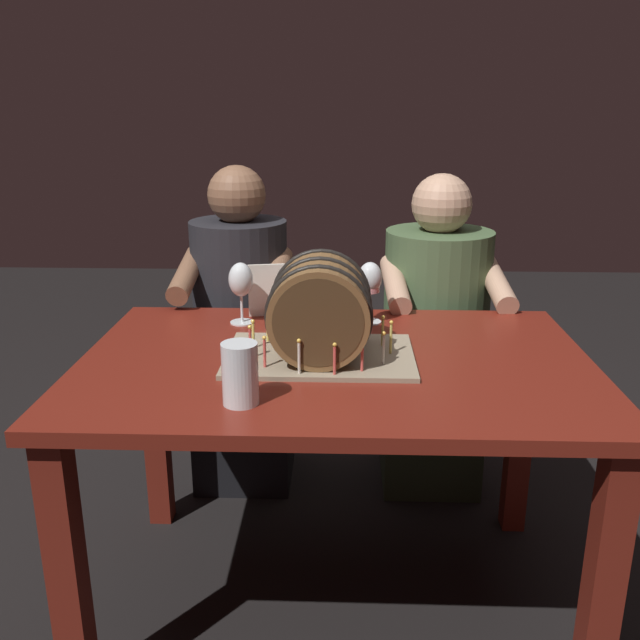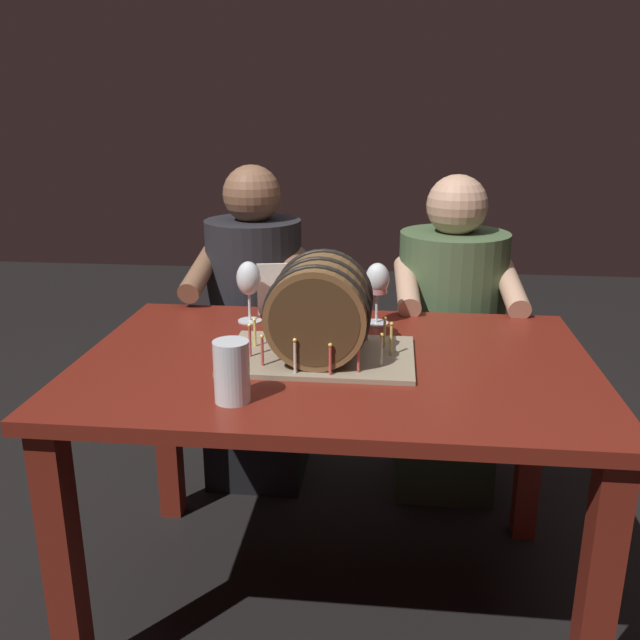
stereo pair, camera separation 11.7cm
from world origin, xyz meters
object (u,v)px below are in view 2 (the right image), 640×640
object	(u,v)px
wine_glass_empty	(249,280)
person_seated_right	(449,348)
barrel_cake	(320,312)
beer_pint	(232,374)
wine_glass_rose	(377,282)
person_seated_left	(256,342)
wine_glass_amber	(303,280)
menu_card	(276,289)
dining_table	(335,399)

from	to	relation	value
wine_glass_empty	person_seated_right	distance (m)	0.79
wine_glass_empty	barrel_cake	bearing A→B (deg)	-49.45
beer_pint	barrel_cake	bearing A→B (deg)	60.59
wine_glass_rose	wine_glass_empty	bearing A→B (deg)	-177.24
barrel_cake	wine_glass_empty	bearing A→B (deg)	130.55
wine_glass_empty	beer_pint	size ratio (longest dim) A/B	1.32
beer_pint	person_seated_left	size ratio (longest dim) A/B	0.12
wine_glass_rose	person_seated_left	distance (m)	0.65
wine_glass_amber	barrel_cake	bearing A→B (deg)	-74.46
wine_glass_empty	menu_card	bearing A→B (deg)	48.52
person_seated_right	wine_glass_rose	bearing A→B (deg)	-124.22
menu_card	person_seated_right	size ratio (longest dim) A/B	0.14
menu_card	person_seated_left	distance (m)	0.43
wine_glass_empty	person_seated_right	size ratio (longest dim) A/B	0.16
person_seated_left	beer_pint	bearing A→B (deg)	-81.47
person_seated_right	person_seated_left	bearing A→B (deg)	-179.98
beer_pint	wine_glass_rose	bearing A→B (deg)	63.16
barrel_cake	person_seated_right	distance (m)	0.82
dining_table	person_seated_left	bearing A→B (deg)	117.26
beer_pint	person_seated_right	distance (m)	1.11
dining_table	barrel_cake	xyz separation A→B (m)	(-0.04, 0.00, 0.23)
person_seated_left	person_seated_right	size ratio (longest dim) A/B	1.02
wine_glass_rose	beer_pint	world-z (taller)	wine_glass_rose
wine_glass_amber	person_seated_right	bearing A→B (deg)	37.80
person_seated_left	wine_glass_rose	bearing A→B (deg)	-39.68
person_seated_left	person_seated_right	world-z (taller)	person_seated_left
barrel_cake	wine_glass_amber	size ratio (longest dim) A/B	2.61
barrel_cake	beer_pint	world-z (taller)	barrel_cake
wine_glass_empty	person_seated_left	bearing A→B (deg)	99.40
barrel_cake	wine_glass_empty	xyz separation A→B (m)	(-0.24, 0.28, 0.00)
dining_table	wine_glass_rose	distance (m)	0.39
wine_glass_empty	person_seated_left	distance (m)	0.50
wine_glass_rose	menu_card	size ratio (longest dim) A/B	1.13
beer_pint	person_seated_left	world-z (taller)	person_seated_left
barrel_cake	person_seated_right	xyz separation A→B (m)	(0.38, 0.66, -0.32)
wine_glass_rose	wine_glass_amber	size ratio (longest dim) A/B	1.00
wine_glass_amber	beer_pint	xyz separation A→B (m)	(-0.08, -0.58, -0.06)
wine_glass_empty	menu_card	xyz separation A→B (m)	(0.07, 0.07, -0.05)
wine_glass_rose	wine_glass_amber	distance (m)	0.22
dining_table	menu_card	world-z (taller)	menu_card
person_seated_left	wine_glass_amber	bearing A→B (deg)	-58.69
wine_glass_amber	menu_card	world-z (taller)	wine_glass_amber
barrel_cake	person_seated_left	bearing A→B (deg)	114.61
wine_glass_amber	person_seated_left	distance (m)	0.53
menu_card	wine_glass_amber	bearing A→B (deg)	-42.14
dining_table	wine_glass_empty	bearing A→B (deg)	134.59
dining_table	wine_glass_amber	xyz separation A→B (m)	(-0.12, 0.30, 0.24)
wine_glass_empty	beer_pint	world-z (taller)	wine_glass_empty
dining_table	barrel_cake	size ratio (longest dim) A/B	2.73
menu_card	beer_pint	bearing A→B (deg)	-100.00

